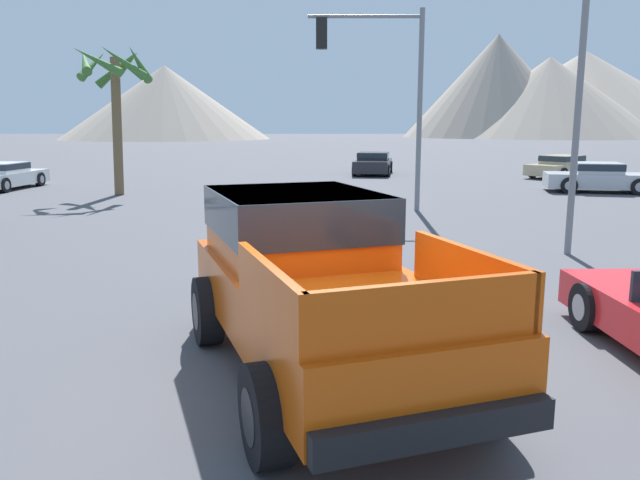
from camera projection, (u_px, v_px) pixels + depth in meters
ground_plane at (318, 374)px, 6.95m from camera, size 320.00×320.00×0.00m
orange_pickup_truck at (310, 272)px, 6.98m from camera, size 3.48×5.48×1.96m
parked_car_dark at (371, 163)px, 34.00m from camera, size 2.49×4.51×1.19m
parked_car_white at (0, 176)px, 26.28m from camera, size 2.22×4.58×1.13m
parked_car_silver at (597, 177)px, 25.25m from camera, size 4.44×2.67×1.19m
parked_car_tan at (560, 166)px, 32.06m from camera, size 4.56×4.15×1.15m
traffic_light_main at (377, 73)px, 19.15m from camera, size 3.54×0.38×6.18m
street_lamp_post at (582, 26)px, 12.48m from camera, size 0.90×0.24×7.79m
palm_tree_tall at (112, 82)px, 23.55m from camera, size 2.82×2.70×5.66m
distant_mountain_range at (511, 94)px, 126.25m from camera, size 131.24×72.69×20.10m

